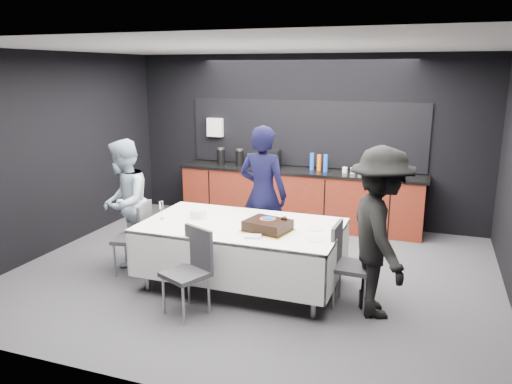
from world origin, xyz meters
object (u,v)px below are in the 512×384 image
champagne_flute (161,206)px  person_left (124,203)px  cake_assembly (268,226)px  person_center (263,195)px  party_table (242,235)px  person_right (380,233)px  chair_right (346,259)px  chair_near (191,265)px  plate_stack (198,214)px  chair_left (137,233)px

champagne_flute → person_left: person_left is taller
cake_assembly → person_center: 1.10m
party_table → cake_assembly: 0.45m
person_right → chair_right: bearing=52.0°
chair_near → person_left: bearing=146.7°
plate_stack → chair_left: 0.86m
person_center → cake_assembly: bearing=118.2°
champagne_flute → chair_left: size_ratio=0.24×
cake_assembly → chair_left: size_ratio=0.63×
chair_left → chair_right: bearing=0.2°
champagne_flute → person_left: bearing=157.5°
person_center → person_left: 1.83m
chair_left → chair_right: same height
cake_assembly → champagne_flute: 1.36m
chair_right → person_left: 3.00m
cake_assembly → chair_right: 0.93m
plate_stack → person_left: 1.14m
chair_right → person_center: size_ratio=0.50×
party_table → person_left: 1.74m
chair_right → person_right: 0.51m
chair_left → person_center: size_ratio=0.50×
plate_stack → chair_left: chair_left is taller
chair_near → person_center: 1.73m
cake_assembly → person_center: person_center is taller
cake_assembly → person_left: bearing=171.5°
chair_left → chair_near: 1.33m
chair_near → plate_stack: bearing=111.1°
cake_assembly → chair_left: bearing=177.7°
chair_right → person_center: person_center is taller
plate_stack → chair_left: bearing=-170.6°
plate_stack → chair_left: (-0.80, -0.13, -0.30)m
chair_left → chair_right: (2.64, 0.01, 0.00)m
chair_near → person_left: person_left is taller
party_table → person_left: bearing=174.6°
plate_stack → champagne_flute: 0.45m
person_left → chair_left: bearing=33.9°
cake_assembly → plate_stack: (-0.97, 0.20, -0.01)m
plate_stack → cake_assembly: bearing=-11.8°
champagne_flute → person_center: 1.39m
chair_right → chair_near: 1.68m
plate_stack → party_table: bearing=-5.0°
champagne_flute → person_left: (-0.74, 0.31, -0.10)m
chair_right → champagne_flute: bearing=-178.2°
champagne_flute → chair_left: champagne_flute is taller
person_center → person_right: size_ratio=1.03×
chair_right → cake_assembly: bearing=-174.9°
cake_assembly → person_left: 2.12m
plate_stack → person_left: (-1.13, 0.11, 0.01)m
champagne_flute → cake_assembly: bearing=-0.3°
chair_left → person_left: person_left is taller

